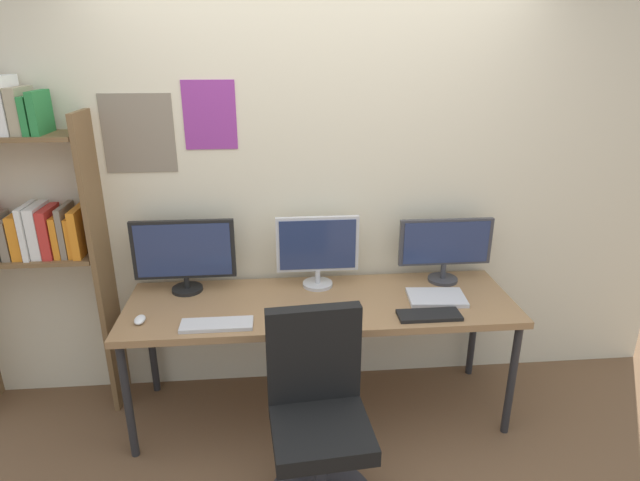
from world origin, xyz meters
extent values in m
cube|color=beige|center=(0.00, 1.02, 1.30)|extent=(4.59, 0.10, 2.60)
cube|color=#8C338C|center=(-0.59, 0.97, 1.74)|extent=(0.29, 0.01, 0.38)
cube|color=gray|center=(-0.99, 0.97, 1.64)|extent=(0.39, 0.01, 0.44)
cube|color=#936D47|center=(0.00, 0.60, 0.72)|extent=(2.19, 0.68, 0.04)
cylinder|color=#262628|center=(-1.04, 0.31, 0.35)|extent=(0.04, 0.04, 0.70)
cylinder|color=#262628|center=(1.04, 0.31, 0.35)|extent=(0.04, 0.04, 0.70)
cylinder|color=#262628|center=(-1.04, 0.89, 0.35)|extent=(0.04, 0.04, 0.70)
cylinder|color=#262628|center=(1.04, 0.89, 0.35)|extent=(0.04, 0.04, 0.70)
cube|color=brown|center=(-1.24, 0.83, 0.89)|extent=(0.03, 0.28, 1.78)
cube|color=brown|center=(-1.64, 0.83, 0.98)|extent=(0.76, 0.28, 0.02)
cube|color=brown|center=(-1.64, 0.83, 1.66)|extent=(0.76, 0.28, 0.02)
cube|color=gray|center=(-1.71, 0.84, 1.10)|extent=(0.04, 0.22, 0.22)
cube|color=orange|center=(-1.65, 0.83, 1.12)|extent=(0.05, 0.22, 0.25)
cube|color=white|center=(-1.60, 0.82, 1.14)|extent=(0.03, 0.22, 0.29)
cube|color=white|center=(-1.55, 0.84, 1.14)|extent=(0.06, 0.22, 0.29)
cube|color=red|center=(-1.49, 0.83, 1.13)|extent=(0.05, 0.22, 0.27)
cube|color=orange|center=(-1.44, 0.84, 1.11)|extent=(0.03, 0.22, 0.23)
cube|color=gray|center=(-1.40, 0.84, 1.13)|extent=(0.03, 0.22, 0.28)
cube|color=orange|center=(-1.37, 0.84, 1.10)|extent=(0.02, 0.22, 0.23)
cube|color=orange|center=(-1.33, 0.82, 1.13)|extent=(0.04, 0.22, 0.27)
cube|color=orange|center=(-1.63, 0.84, 1.77)|extent=(0.03, 0.22, 0.20)
cube|color=white|center=(-1.59, 0.83, 1.81)|extent=(0.06, 0.22, 0.29)
cube|color=tan|center=(-1.52, 0.83, 1.79)|extent=(0.06, 0.22, 0.23)
cube|color=#287F3D|center=(-1.48, 0.83, 1.76)|extent=(0.04, 0.22, 0.19)
cube|color=#287F3D|center=(-1.43, 0.83, 1.78)|extent=(0.04, 0.22, 0.22)
cylinder|color=#2D2D33|center=(-0.07, -0.13, 0.25)|extent=(0.06, 0.06, 0.38)
cube|color=black|center=(-0.07, -0.13, 0.47)|extent=(0.47, 0.47, 0.08)
cube|color=black|center=(-0.08, 0.06, 0.75)|extent=(0.44, 0.11, 0.48)
cylinder|color=black|center=(-0.77, 0.81, 0.75)|extent=(0.18, 0.18, 0.02)
cylinder|color=black|center=(-0.77, 0.81, 0.79)|extent=(0.03, 0.03, 0.06)
cube|color=black|center=(-0.77, 0.81, 1.00)|extent=(0.58, 0.03, 0.35)
cube|color=navy|center=(-0.77, 0.80, 1.00)|extent=(0.54, 0.01, 0.32)
cylinder|color=silver|center=(0.00, 0.81, 0.75)|extent=(0.18, 0.18, 0.02)
cylinder|color=silver|center=(0.00, 0.81, 0.80)|extent=(0.03, 0.03, 0.08)
cube|color=silver|center=(0.00, 0.81, 1.01)|extent=(0.49, 0.03, 0.34)
cube|color=navy|center=(0.00, 0.80, 1.01)|extent=(0.45, 0.01, 0.30)
cylinder|color=#38383D|center=(0.77, 0.81, 0.75)|extent=(0.18, 0.18, 0.02)
cylinder|color=#38383D|center=(0.77, 0.81, 0.81)|extent=(0.03, 0.03, 0.09)
cube|color=#38383D|center=(0.77, 0.81, 0.99)|extent=(0.56, 0.03, 0.29)
cube|color=navy|center=(0.77, 0.80, 0.99)|extent=(0.52, 0.01, 0.26)
cube|color=silver|center=(-0.56, 0.37, 0.75)|extent=(0.37, 0.13, 0.02)
cube|color=black|center=(0.56, 0.37, 0.75)|extent=(0.34, 0.13, 0.02)
ellipsoid|color=silver|center=(-0.96, 0.45, 0.76)|extent=(0.06, 0.10, 0.03)
cube|color=silver|center=(0.66, 0.57, 0.75)|extent=(0.34, 0.25, 0.02)
camera|label=1|loc=(-0.24, -2.03, 2.09)|focal=29.19mm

